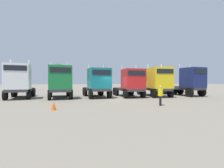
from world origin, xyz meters
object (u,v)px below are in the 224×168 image
object	(u,v)px
semi_truck_yellow	(157,82)
semi_truck_navy	(189,82)
traffic_cone_near	(54,106)
visitor_in_hivis	(160,94)
semi_truck_white	(19,81)
semi_truck_teal	(98,82)
semi_truck_green	(60,82)
semi_truck_red	(131,83)

from	to	relation	value
semi_truck_yellow	semi_truck_navy	size ratio (longest dim) A/B	0.99
traffic_cone_near	semi_truck_navy	bearing A→B (deg)	25.89
semi_truck_yellow	visitor_in_hivis	distance (m)	7.78
semi_truck_white	traffic_cone_near	bearing A→B (deg)	22.52
semi_truck_white	semi_truck_teal	xyz separation A→B (m)	(8.88, -0.37, -0.16)
semi_truck_white	traffic_cone_near	xyz separation A→B (m)	(5.13, -8.12, -1.73)
semi_truck_green	semi_truck_yellow	size ratio (longest dim) A/B	1.02
semi_truck_red	visitor_in_hivis	bearing A→B (deg)	-1.23
semi_truck_white	semi_truck_red	distance (m)	13.00
semi_truck_navy	semi_truck_red	bearing A→B (deg)	-99.19
semi_truck_teal	semi_truck_white	bearing A→B (deg)	-100.46
semi_truck_white	visitor_in_hivis	distance (m)	15.35
semi_truck_red	traffic_cone_near	world-z (taller)	semi_truck_red
semi_truck_white	semi_truck_yellow	size ratio (longest dim) A/B	0.98
visitor_in_hivis	semi_truck_teal	bearing A→B (deg)	-25.93
semi_truck_green	semi_truck_teal	bearing A→B (deg)	83.44
semi_truck_red	semi_truck_navy	size ratio (longest dim) A/B	0.97
semi_truck_teal	semi_truck_red	size ratio (longest dim) A/B	1.02
semi_truck_yellow	semi_truck_navy	world-z (taller)	semi_truck_navy
semi_truck_green	semi_truck_red	xyz separation A→B (m)	(8.45, 0.01, -0.16)
semi_truck_yellow	visitor_in_hivis	world-z (taller)	semi_truck_yellow
semi_truck_white	semi_truck_red	bearing A→B (deg)	77.70
semi_truck_green	semi_truck_yellow	xyz separation A→B (m)	(12.03, 0.03, -0.00)
semi_truck_navy	traffic_cone_near	size ratio (longest dim) A/B	11.42
visitor_in_hivis	traffic_cone_near	distance (m)	8.24
semi_truck_green	semi_truck_navy	bearing A→B (deg)	81.64
semi_truck_white	semi_truck_navy	world-z (taller)	semi_truck_white
semi_truck_navy	semi_truck_white	bearing A→B (deg)	-101.85
semi_truck_navy	visitor_in_hivis	xyz separation A→B (m)	(-7.91, -7.24, -1.03)
semi_truck_yellow	visitor_in_hivis	bearing A→B (deg)	-24.83
semi_truck_red	semi_truck_white	bearing A→B (deg)	-96.53
semi_truck_white	visitor_in_hivis	world-z (taller)	semi_truck_white
semi_truck_teal	semi_truck_yellow	size ratio (longest dim) A/B	1.00
semi_truck_red	semi_truck_teal	bearing A→B (deg)	-96.82
semi_truck_yellow	traffic_cone_near	size ratio (longest dim) A/B	11.31
semi_truck_teal	traffic_cone_near	distance (m)	8.75
semi_truck_green	traffic_cone_near	world-z (taller)	semi_truck_green
semi_truck_white	semi_truck_green	distance (m)	4.57
semi_truck_teal	semi_truck_red	bearing A→B (deg)	79.11
semi_truck_red	semi_truck_navy	xyz separation A→B (m)	(8.25, 0.27, 0.17)
semi_truck_green	semi_truck_red	size ratio (longest dim) A/B	1.04
semi_truck_teal	visitor_in_hivis	distance (m)	8.49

